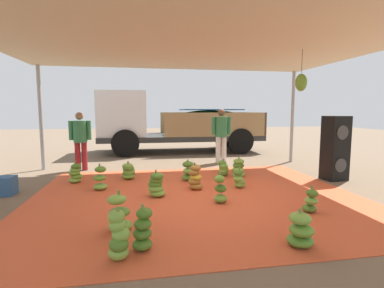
{
  "coord_description": "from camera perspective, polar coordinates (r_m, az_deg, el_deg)",
  "views": [
    {
      "loc": [
        -1.04,
        -5.4,
        1.66
      ],
      "look_at": [
        0.32,
        2.33,
        0.76
      ],
      "focal_mm": 27.06,
      "sensor_mm": 36.0,
      "label": 1
    }
  ],
  "objects": [
    {
      "name": "ground_plane",
      "position": [
        8.63,
        -2.88,
        -4.58
      ],
      "size": [
        40.0,
        40.0,
        0.0
      ],
      "primitive_type": "plane",
      "color": "brown"
    },
    {
      "name": "banana_bunch_5",
      "position": [
        6.36,
        9.21,
        -6.87
      ],
      "size": [
        0.33,
        0.3,
        0.45
      ],
      "color": "#75A83D",
      "rests_on": "tarp_orange"
    },
    {
      "name": "banana_bunch_4",
      "position": [
        7.23,
        -12.41,
        -5.31
      ],
      "size": [
        0.39,
        0.39,
        0.44
      ],
      "color": "#60932D",
      "rests_on": "tarp_orange"
    },
    {
      "name": "banana_bunch_12",
      "position": [
        7.41,
        9.15,
        -4.74
      ],
      "size": [
        0.43,
        0.43,
        0.51
      ],
      "color": "#75A83D",
      "rests_on": "tarp_orange"
    },
    {
      "name": "crate_0",
      "position": [
        6.9,
        -33.5,
        -6.93
      ],
      "size": [
        0.51,
        0.35,
        0.37
      ],
      "primitive_type": "cube",
      "rotation": [
        0.0,
        0.0,
        -0.01
      ],
      "color": "#335B8E",
      "rests_on": "ground"
    },
    {
      "name": "banana_bunch_1",
      "position": [
        5.31,
        5.59,
        -8.98
      ],
      "size": [
        0.31,
        0.32,
        0.56
      ],
      "color": "#6B9E38",
      "rests_on": "tarp_orange"
    },
    {
      "name": "speaker_stack",
      "position": [
        7.76,
        26.39,
        -0.73
      ],
      "size": [
        0.57,
        0.52,
        1.54
      ],
      "color": "black",
      "rests_on": "ground"
    },
    {
      "name": "banana_bunch_14",
      "position": [
        3.65,
        -9.68,
        -16.42
      ],
      "size": [
        0.3,
        0.33,
        0.56
      ],
      "color": "#477523",
      "rests_on": "tarp_orange"
    },
    {
      "name": "cargo_truck_main",
      "position": [
        11.81,
        -3.63,
        4.22
      ],
      "size": [
        6.42,
        2.49,
        2.4
      ],
      "color": "#2D2D2D",
      "rests_on": "ground"
    },
    {
      "name": "worker_0",
      "position": [
        9.29,
        5.78,
        2.47
      ],
      "size": [
        0.63,
        0.39,
        1.73
      ],
      "color": "silver",
      "rests_on": "ground"
    },
    {
      "name": "banana_bunch_0",
      "position": [
        3.9,
        20.61,
        -15.76
      ],
      "size": [
        0.43,
        0.45,
        0.48
      ],
      "color": "#518428",
      "rests_on": "tarp_orange"
    },
    {
      "name": "banana_bunch_7",
      "position": [
        6.91,
        -0.68,
        -5.48
      ],
      "size": [
        0.45,
        0.45,
        0.51
      ],
      "color": "#518428",
      "rests_on": "tarp_orange"
    },
    {
      "name": "banana_bunch_6",
      "position": [
        6.41,
        -17.67,
        -6.59
      ],
      "size": [
        0.36,
        0.36,
        0.56
      ],
      "color": "#75A83D",
      "rests_on": "tarp_orange"
    },
    {
      "name": "banana_bunch_11",
      "position": [
        3.48,
        -14.27,
        -17.21
      ],
      "size": [
        0.3,
        0.32,
        0.6
      ],
      "color": "#75A83D",
      "rests_on": "tarp_orange"
    },
    {
      "name": "banana_bunch_9",
      "position": [
        5.19,
        22.34,
        -10.46
      ],
      "size": [
        0.31,
        0.32,
        0.44
      ],
      "color": "#477523",
      "rests_on": "tarp_orange"
    },
    {
      "name": "banana_bunch_10",
      "position": [
        7.24,
        -21.97,
        -5.45
      ],
      "size": [
        0.37,
        0.35,
        0.5
      ],
      "color": "#75A83D",
      "rests_on": "tarp_orange"
    },
    {
      "name": "banana_bunch_3",
      "position": [
        4.24,
        -14.12,
        -13.24
      ],
      "size": [
        0.44,
        0.44,
        0.57
      ],
      "color": "#60932D",
      "rests_on": "tarp_orange"
    },
    {
      "name": "banana_bunch_13",
      "position": [
        5.72,
        -7.05,
        -8.05
      ],
      "size": [
        0.39,
        0.41,
        0.52
      ],
      "color": "#6B9E38",
      "rests_on": "tarp_orange"
    },
    {
      "name": "tarp_orange",
      "position": [
        5.75,
        0.88,
        -10.23
      ],
      "size": [
        6.31,
        5.35,
        0.01
      ],
      "primitive_type": "cube",
      "color": "#D1512D",
      "rests_on": "ground"
    },
    {
      "name": "banana_bunch_8",
      "position": [
        6.14,
        0.62,
        -6.7
      ],
      "size": [
        0.41,
        0.4,
        0.58
      ],
      "color": "#996628",
      "rests_on": "tarp_orange"
    },
    {
      "name": "tent_canopy",
      "position": [
        5.56,
        1.25,
        19.38
      ],
      "size": [
        8.0,
        7.0,
        2.99
      ],
      "color": "#9EA0A5",
      "rests_on": "ground"
    },
    {
      "name": "worker_1",
      "position": [
        8.61,
        -21.16,
        1.36
      ],
      "size": [
        0.6,
        0.36,
        1.63
      ],
      "color": "maroon",
      "rests_on": "ground"
    },
    {
      "name": "banana_bunch_2",
      "position": [
        7.44,
        6.17,
        -4.86
      ],
      "size": [
        0.37,
        0.37,
        0.44
      ],
      "color": "#477523",
      "rests_on": "tarp_orange"
    }
  ]
}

